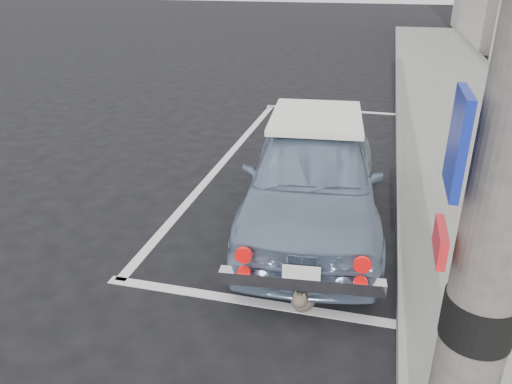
% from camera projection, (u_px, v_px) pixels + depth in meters
% --- Properties ---
extents(ground, '(80.00, 80.00, 0.00)m').
position_uv_depth(ground, '(220.00, 267.00, 5.26)').
color(ground, black).
rests_on(ground, ground).
extents(sidewalk, '(2.80, 40.00, 0.15)m').
position_uv_depth(sidewalk, '(511.00, 211.00, 6.27)').
color(sidewalk, slate).
rests_on(sidewalk, ground).
extents(pline_rear, '(3.00, 0.12, 0.01)m').
position_uv_depth(pline_rear, '(254.00, 302.00, 4.70)').
color(pline_rear, silver).
rests_on(pline_rear, ground).
extents(pline_front, '(3.00, 0.12, 0.01)m').
position_uv_depth(pline_front, '(334.00, 110.00, 10.87)').
color(pline_front, silver).
rests_on(pline_front, ground).
extents(pline_side, '(0.12, 7.00, 0.01)m').
position_uv_depth(pline_side, '(225.00, 160.00, 8.10)').
color(pline_side, silver).
rests_on(pline_side, ground).
extents(retro_coupe, '(1.89, 3.94, 1.29)m').
position_uv_depth(retro_coupe, '(313.00, 173.00, 5.91)').
color(retro_coupe, slate).
rests_on(retro_coupe, ground).
extents(cat, '(0.27, 0.53, 0.29)m').
position_uv_depth(cat, '(304.00, 296.00, 4.57)').
color(cat, brown).
rests_on(cat, ground).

